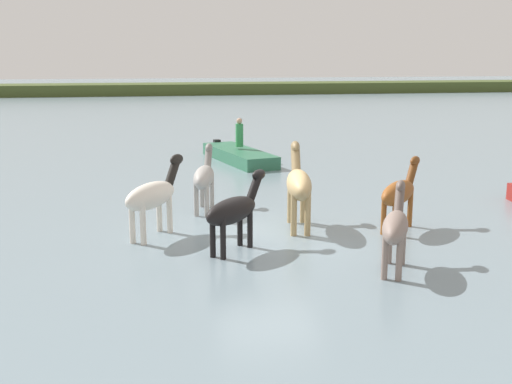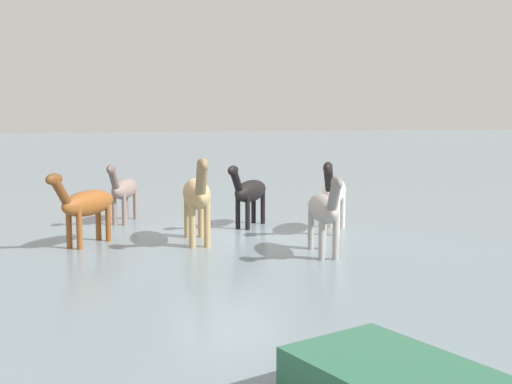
{
  "view_description": "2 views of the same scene",
  "coord_description": "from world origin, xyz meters",
  "px_view_note": "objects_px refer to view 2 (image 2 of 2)",
  "views": [
    {
      "loc": [
        -2.97,
        -14.52,
        4.33
      ],
      "look_at": [
        -0.15,
        0.81,
        0.92
      ],
      "focal_mm": 44.09,
      "sensor_mm": 36.0,
      "label": 1
    },
    {
      "loc": [
        4.76,
        14.67,
        2.93
      ],
      "look_at": [
        -0.75,
        0.08,
        1.08
      ],
      "focal_mm": 44.5,
      "sensor_mm": 36.0,
      "label": 2
    }
  ],
  "objects_px": {
    "horse_rear_stallion": "(197,195)",
    "horse_dark_mare": "(324,210)",
    "horse_pinto_flank": "(249,192)",
    "horse_dun_straggler": "(334,192)",
    "horse_chestnut_trailing": "(86,204)",
    "horse_lead": "(124,189)"
  },
  "relations": [
    {
      "from": "horse_chestnut_trailing",
      "to": "horse_dark_mare",
      "type": "relative_size",
      "value": 0.81
    },
    {
      "from": "horse_lead",
      "to": "horse_rear_stallion",
      "type": "bearing_deg",
      "value": 44.77
    },
    {
      "from": "horse_pinto_flank",
      "to": "horse_lead",
      "type": "bearing_deg",
      "value": -77.93
    },
    {
      "from": "horse_rear_stallion",
      "to": "horse_dark_mare",
      "type": "bearing_deg",
      "value": 53.68
    },
    {
      "from": "horse_chestnut_trailing",
      "to": "horse_dark_mare",
      "type": "distance_m",
      "value": 5.41
    },
    {
      "from": "horse_chestnut_trailing",
      "to": "horse_lead",
      "type": "distance_m",
      "value": 3.17
    },
    {
      "from": "horse_dark_mare",
      "to": "horse_dun_straggler",
      "type": "relative_size",
      "value": 1.06
    },
    {
      "from": "horse_chestnut_trailing",
      "to": "horse_lead",
      "type": "xyz_separation_m",
      "value": [
        -1.3,
        -2.89,
        -0.03
      ]
    },
    {
      "from": "horse_dark_mare",
      "to": "horse_dun_straggler",
      "type": "xyz_separation_m",
      "value": [
        -1.48,
        -2.39,
        0.05
      ]
    },
    {
      "from": "horse_pinto_flank",
      "to": "horse_lead",
      "type": "relative_size",
      "value": 0.88
    },
    {
      "from": "horse_lead",
      "to": "horse_dark_mare",
      "type": "bearing_deg",
      "value": 56.8
    },
    {
      "from": "horse_chestnut_trailing",
      "to": "horse_rear_stallion",
      "type": "xyz_separation_m",
      "value": [
        -2.44,
        0.63,
        0.18
      ]
    },
    {
      "from": "horse_pinto_flank",
      "to": "horse_rear_stallion",
      "type": "height_order",
      "value": "horse_rear_stallion"
    },
    {
      "from": "horse_rear_stallion",
      "to": "horse_dun_straggler",
      "type": "xyz_separation_m",
      "value": [
        -3.65,
        -0.16,
        -0.11
      ]
    },
    {
      "from": "horse_lead",
      "to": "horse_dun_straggler",
      "type": "distance_m",
      "value": 5.84
    },
    {
      "from": "horse_rear_stallion",
      "to": "horse_dark_mare",
      "type": "xyz_separation_m",
      "value": [
        -2.16,
        2.22,
        -0.16
      ]
    },
    {
      "from": "horse_dark_mare",
      "to": "horse_dun_straggler",
      "type": "distance_m",
      "value": 2.81
    },
    {
      "from": "horse_pinto_flank",
      "to": "horse_dun_straggler",
      "type": "xyz_separation_m",
      "value": [
        -1.75,
        1.49,
        0.08
      ]
    },
    {
      "from": "horse_pinto_flank",
      "to": "horse_dun_straggler",
      "type": "bearing_deg",
      "value": 93.39
    },
    {
      "from": "horse_pinto_flank",
      "to": "horse_lead",
      "type": "xyz_separation_m",
      "value": [
        3.03,
        -1.88,
        -0.01
      ]
    },
    {
      "from": "horse_pinto_flank",
      "to": "horse_chestnut_trailing",
      "type": "height_order",
      "value": "horse_chestnut_trailing"
    },
    {
      "from": "horse_pinto_flank",
      "to": "horse_dun_straggler",
      "type": "relative_size",
      "value": 0.84
    }
  ]
}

